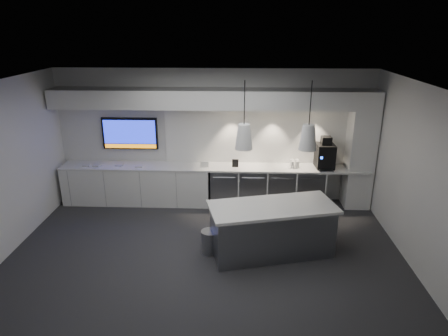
{
  "coord_description": "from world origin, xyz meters",
  "views": [
    {
      "loc": [
        0.58,
        -6.18,
        3.86
      ],
      "look_at": [
        0.28,
        1.1,
        1.25
      ],
      "focal_mm": 32.0,
      "sensor_mm": 36.0,
      "label": 1
    }
  ],
  "objects_px": {
    "island": "(272,229)",
    "bin": "(210,242)",
    "wall_tv": "(130,133)",
    "coffee_machine": "(325,155)"
  },
  "relations": [
    {
      "from": "island",
      "to": "bin",
      "type": "distance_m",
      "value": 1.13
    },
    {
      "from": "coffee_machine",
      "to": "island",
      "type": "bearing_deg",
      "value": -123.97
    },
    {
      "from": "wall_tv",
      "to": "island",
      "type": "bearing_deg",
      "value": -37.42
    },
    {
      "from": "wall_tv",
      "to": "coffee_machine",
      "type": "relative_size",
      "value": 1.79
    },
    {
      "from": "island",
      "to": "bin",
      "type": "relative_size",
      "value": 5.44
    },
    {
      "from": "island",
      "to": "bin",
      "type": "xyz_separation_m",
      "value": [
        -1.1,
        -0.05,
        -0.25
      ]
    },
    {
      "from": "island",
      "to": "bin",
      "type": "bearing_deg",
      "value": 168.49
    },
    {
      "from": "wall_tv",
      "to": "bin",
      "type": "relative_size",
      "value": 2.91
    },
    {
      "from": "bin",
      "to": "island",
      "type": "bearing_deg",
      "value": 2.37
    },
    {
      "from": "wall_tv",
      "to": "coffee_machine",
      "type": "distance_m",
      "value": 4.37
    }
  ]
}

